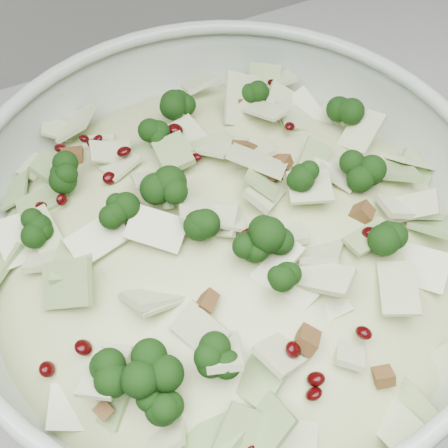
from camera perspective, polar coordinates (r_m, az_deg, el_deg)
name	(u,v)px	position (r m, az deg, el deg)	size (l,w,h in m)	color
counter	(403,299)	(1.13, 16.04, -6.65)	(3.60, 0.60, 0.90)	#A6A6A2
mixing_bowl	(227,258)	(0.50, 0.30, -3.17)	(0.41, 0.41, 0.16)	#A4B4A6
salad	(227,240)	(0.47, 0.31, -1.49)	(0.48, 0.48, 0.16)	#C0C98A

